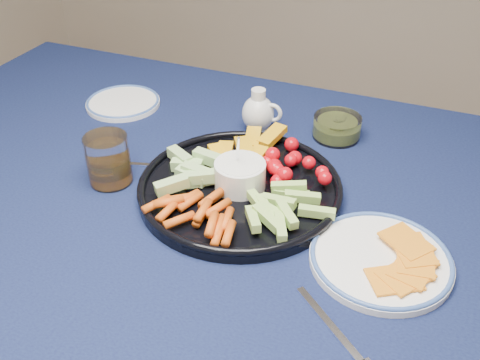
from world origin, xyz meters
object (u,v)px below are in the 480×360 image
at_px(creamer_pitcher, 259,113).
at_px(cheese_plate, 381,257).
at_px(dining_table, 223,235).
at_px(pickle_bowl, 337,128).
at_px(side_plate_extra, 123,102).
at_px(crudite_platter, 238,184).
at_px(juice_tumbler, 109,162).

bearing_deg(creamer_pitcher, cheese_plate, -44.39).
distance_m(dining_table, creamer_pitcher, 0.30).
height_order(pickle_bowl, side_plate_extra, pickle_bowl).
xyz_separation_m(crudite_platter, pickle_bowl, (0.12, 0.28, -0.00)).
bearing_deg(creamer_pitcher, crudite_platter, -78.25).
xyz_separation_m(creamer_pitcher, juice_tumbler, (-0.20, -0.30, -0.00)).
bearing_deg(pickle_bowl, side_plate_extra, -174.61).
bearing_deg(crudite_platter, creamer_pitcher, 101.75).
bearing_deg(juice_tumbler, side_plate_extra, 118.24).
bearing_deg(cheese_plate, side_plate_extra, 155.26).
relative_size(creamer_pitcher, cheese_plate, 0.44).
bearing_deg(dining_table, creamer_pitcher, 96.24).
distance_m(crudite_platter, pickle_bowl, 0.30).
xyz_separation_m(crudite_platter, side_plate_extra, (-0.40, 0.23, -0.01)).
height_order(dining_table, side_plate_extra, side_plate_extra).
relative_size(juice_tumbler, side_plate_extra, 0.55).
relative_size(dining_table, creamer_pitcher, 16.51).
distance_m(pickle_bowl, side_plate_extra, 0.52).
xyz_separation_m(dining_table, juice_tumbler, (-0.23, -0.03, 0.13)).
height_order(dining_table, cheese_plate, cheese_plate).
height_order(crudite_platter, side_plate_extra, crudite_platter).
distance_m(dining_table, juice_tumbler, 0.26).
distance_m(juice_tumbler, side_plate_extra, 0.32).
relative_size(cheese_plate, juice_tumbler, 2.31).
xyz_separation_m(dining_table, creamer_pitcher, (-0.03, 0.27, 0.13)).
bearing_deg(dining_table, pickle_bowl, 65.16).
xyz_separation_m(pickle_bowl, side_plate_extra, (-0.52, -0.05, -0.01)).
bearing_deg(creamer_pitcher, juice_tumbler, -123.81).
height_order(dining_table, creamer_pitcher, creamer_pitcher).
bearing_deg(dining_table, side_plate_extra, 145.90).
height_order(creamer_pitcher, pickle_bowl, creamer_pitcher).
bearing_deg(pickle_bowl, juice_tumbler, -137.94).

